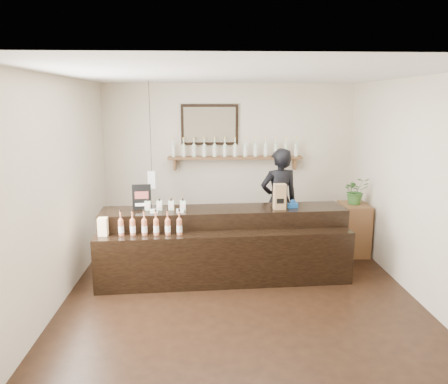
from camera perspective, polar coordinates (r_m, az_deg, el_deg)
name	(u,v)px	position (r m, az deg, el deg)	size (l,w,h in m)	color
ground	(239,292)	(5.95, 2.01, -12.97)	(5.00, 5.00, 0.00)	black
room_shell	(240,165)	(5.46, 2.13, 3.49)	(5.00, 5.00, 5.00)	beige
back_wall_decor	(221,143)	(7.80, -0.34, 6.35)	(2.66, 0.96, 1.69)	brown
counter	(224,246)	(6.30, 0.00, -7.03)	(3.53, 1.13, 1.14)	black
promo_sign	(142,197)	(6.26, -10.69, -0.67)	(0.26, 0.04, 0.37)	black
paper_bag	(280,197)	(6.25, 7.28, -0.60)	(0.17, 0.14, 0.36)	olive
tape_dispenser	(293,205)	(6.38, 8.98, -1.65)	(0.15, 0.09, 0.12)	#1651A0
side_cabinet	(353,229)	(7.53, 16.54, -4.65)	(0.43, 0.59, 0.85)	brown
potted_plant	(356,191)	(7.38, 16.83, 0.16)	(0.40, 0.35, 0.44)	#346528
shopkeeper	(279,195)	(7.20, 7.20, -0.33)	(0.72, 0.47, 1.98)	black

